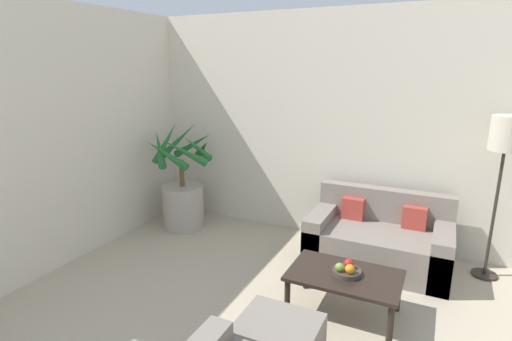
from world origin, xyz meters
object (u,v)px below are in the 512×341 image
Objects in this scene: coffee_table at (344,279)px; fruit_bowl at (347,272)px; apple_red at (349,264)px; apple_green at (339,267)px; sofa_loveseat at (378,241)px; floor_lamp at (506,144)px; potted_palm at (183,192)px; orange_fruit at (350,269)px.

coffee_table is 0.07m from fruit_bowl.
apple_green is at bearing -123.97° from apple_red.
floor_lamp is at bearing 11.05° from sofa_loveseat.
apple_green reaches higher than fruit_bowl.
potted_palm is 2.54m from apple_green.
floor_lamp is at bearing 4.38° from potted_palm.
floor_lamp reaches higher than fruit_bowl.
sofa_loveseat is at bearing -168.95° from floor_lamp.
fruit_bowl is 0.09m from apple_green.
sofa_loveseat reaches higher than coffee_table.
coffee_table is 12.78× the size of apple_green.
sofa_loveseat reaches higher than apple_red.
apple_red is 0.10m from apple_green.
potted_palm is at bearing 158.30° from apple_red.
orange_fruit is at bearing -93.35° from sofa_loveseat.
sofa_loveseat reaches higher than fruit_bowl.
coffee_table is at bearing -132.46° from floor_lamp.
apple_red is (0.01, 0.03, 0.06)m from fruit_bowl.
floor_lamp is (1.03, 0.20, 1.10)m from sofa_loveseat.
orange_fruit is (0.03, -0.08, -0.00)m from apple_red.
potted_palm is at bearing 156.06° from apple_green.
floor_lamp is 1.98m from apple_green.
potted_palm is 0.95× the size of sofa_loveseat.
floor_lamp is 1.95m from fruit_bowl.
sofa_loveseat is at bearing 82.23° from apple_green.
apple_green reaches higher than coffee_table.
apple_green is (-1.18, -1.30, -0.92)m from floor_lamp.
coffee_table is at bearing -169.06° from fruit_bowl.
potted_palm reaches higher than orange_fruit.
orange_fruit is at bearing -55.33° from fruit_bowl.
apple_red reaches higher than coffee_table.
apple_red is at bearing -21.70° from potted_palm.
potted_palm is at bearing -175.62° from floor_lamp.
orange_fruit is (2.41, -1.03, -0.02)m from potted_palm.
floor_lamp is at bearing 47.19° from apple_red.
apple_red is (0.02, 0.04, 0.13)m from coffee_table.
fruit_bowl is (-0.10, -1.05, 0.13)m from sofa_loveseat.
potted_palm reaches higher than sofa_loveseat.
apple_red is (-1.13, -1.22, -0.91)m from floor_lamp.
fruit_bowl is at bearing -98.91° from apple_red.
orange_fruit is at bearing 0.52° from apple_green.
potted_palm is 2.57m from fruit_bowl.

